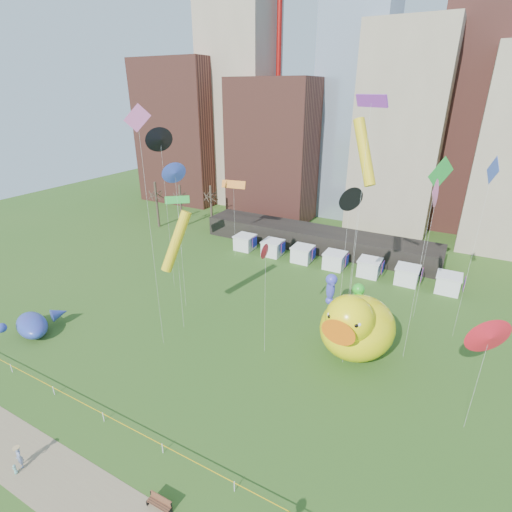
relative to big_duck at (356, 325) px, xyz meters
The scene contains 28 objects.
ground 19.92m from the big_duck, 116.82° to the right, with size 160.00×160.00×0.00m, color #2E591B.
skyline 47.60m from the big_duck, 98.63° to the left, with size 101.00×23.00×68.00m.
pavilion 27.71m from the big_duck, 117.70° to the left, with size 38.00×6.00×3.20m, color black.
vendor_tents 20.21m from the big_duck, 112.98° to the left, with size 33.24×2.80×2.40m.
bare_trees 45.31m from the big_duck, 149.46° to the left, with size 8.44×6.44×8.50m.
caution_tape 19.81m from the big_duck, 116.82° to the right, with size 50.00×0.06×0.90m.
big_duck is the anchor object (origin of this frame).
small_duck 5.82m from the big_duck, 89.54° to the left, with size 3.34×4.42×3.36m.
seahorse_green 4.42m from the big_duck, 103.90° to the left, with size 1.60×1.82×5.66m.
seahorse_purple 7.33m from the big_duck, 127.34° to the left, with size 1.69×1.88×5.25m.
whale_inflatable 33.39m from the big_duck, 157.92° to the right, with size 5.91×6.62×2.32m.
park_bench 21.79m from the big_duck, 107.11° to the right, with size 1.68×0.56×0.85m.
woman 28.55m from the big_duck, 126.04° to the right, with size 0.61×0.40×1.67m, color silver.
toddler 28.91m from the big_duck, 125.15° to the right, with size 0.26×0.19×0.76m, color white.
kite_0 12.11m from the big_duck, 24.81° to the right, with size 2.13×1.94×9.62m.
kite_1 13.77m from the big_duck, 24.33° to the left, with size 0.65×2.26×17.40m.
kite_2 29.17m from the big_duck, behind, with size 0.69×2.69×20.08m.
kite_3 33.32m from the big_duck, 158.74° to the left, with size 3.14×2.66×9.37m.
kite_4 16.12m from the big_duck, 113.64° to the left, with size 3.43×2.99×21.69m.
kite_5 23.80m from the big_duck, behind, with size 0.69×2.11×17.01m.
kite_6 28.66m from the big_duck, 146.03° to the left, with size 3.68×1.04×11.84m.
kite_7 19.68m from the big_duck, 106.30° to the right, with size 2.68×1.82×23.65m.
kite_8 11.34m from the big_duck, 154.98° to the right, with size 0.30×1.28×11.42m.
kite_9 26.02m from the big_duck, 157.07° to the right, with size 1.49×1.68×22.96m.
kite_10 11.93m from the big_duck, 128.52° to the left, with size 1.20×2.11×15.70m.
kite_11 16.85m from the big_duck, 66.79° to the left, with size 2.04×2.54×18.08m.
kite_12 19.25m from the big_duck, 166.87° to the right, with size 2.68×3.68×13.15m.
kite_13 18.04m from the big_duck, 43.88° to the left, with size 0.86×2.47×18.73m.
Camera 1 is at (15.25, -14.10, 23.97)m, focal length 27.00 mm.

